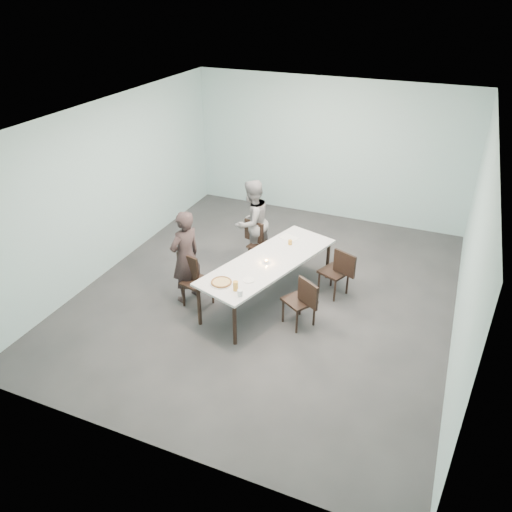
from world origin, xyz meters
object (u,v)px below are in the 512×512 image
at_px(pizza, 221,282).
at_px(diner_near, 185,257).
at_px(diner_far, 252,222).
at_px(amber_tumbler, 290,242).
at_px(table, 268,263).
at_px(beer_glass, 236,286).
at_px(side_plate, 249,280).
at_px(chair_far_left, 259,241).
at_px(water_tumbler, 240,293).
at_px(chair_near_left, 193,277).
at_px(chair_far_right, 338,270).
at_px(tealight, 266,262).
at_px(chair_near_right, 303,299).

bearing_deg(pizza, diner_near, 153.58).
relative_size(diner_far, amber_tumbler, 20.09).
xyz_separation_m(table, diner_far, (-0.76, 1.10, 0.11)).
distance_m(table, beer_glass, 1.02).
xyz_separation_m(side_plate, amber_tumbler, (0.20, 1.32, 0.04)).
bearing_deg(beer_glass, chair_far_left, 102.89).
xyz_separation_m(diner_near, diner_far, (0.49, 1.59, 0.01)).
bearing_deg(water_tumbler, diner_far, 108.91).
xyz_separation_m(diner_far, water_tumbler, (0.75, -2.20, -0.01)).
relative_size(chair_near_left, amber_tumbler, 10.88).
bearing_deg(water_tumbler, beer_glass, 139.66).
bearing_deg(table, side_plate, -94.66).
bearing_deg(table, amber_tumbler, 77.64).
relative_size(side_plate, amber_tumbler, 2.25).
distance_m(chair_far_left, side_plate, 1.76).
xyz_separation_m(side_plate, water_tumbler, (0.05, -0.42, 0.04)).
distance_m(pizza, amber_tumbler, 1.65).
height_order(chair_far_left, diner_far, diner_far).
bearing_deg(chair_far_right, water_tumbler, 81.40).
height_order(pizza, water_tumbler, water_tumbler).
height_order(water_tumbler, tealight, water_tumbler).
bearing_deg(tealight, chair_far_right, 32.00).
distance_m(chair_near_right, tealight, 0.89).
xyz_separation_m(table, chair_near_left, (-1.08, -0.57, -0.19)).
bearing_deg(table, diner_far, 124.59).
height_order(chair_far_right, beer_glass, beer_glass).
xyz_separation_m(pizza, water_tumbler, (0.39, -0.18, 0.03)).
relative_size(chair_near_right, diner_far, 0.54).
bearing_deg(chair_near_left, diner_far, 91.79).
bearing_deg(chair_far_right, diner_near, 48.16).
bearing_deg(chair_far_left, tealight, -45.69).
relative_size(table, beer_glass, 18.34).
xyz_separation_m(chair_far_left, chair_near_right, (1.33, -1.48, 0.00)).
bearing_deg(tealight, beer_glass, -97.55).
height_order(diner_near, water_tumbler, diner_near).
bearing_deg(table, chair_far_left, 120.25).
height_order(chair_near_left, chair_far_left, same).
distance_m(chair_near_left, amber_tumbler, 1.75).
relative_size(diner_far, pizza, 4.73).
height_order(chair_far_right, side_plate, chair_far_right).
xyz_separation_m(chair_far_left, diner_far, (-0.18, 0.11, 0.30)).
bearing_deg(diner_near, chair_near_right, 110.44).
bearing_deg(chair_far_left, chair_near_left, -91.60).
distance_m(beer_glass, amber_tumbler, 1.67).
xyz_separation_m(chair_near_right, tealight, (-0.75, 0.40, 0.27)).
distance_m(table, pizza, 1.00).
bearing_deg(tealight, amber_tumbler, 79.06).
bearing_deg(side_plate, water_tumbler, -83.49).
distance_m(chair_near_right, amber_tumbler, 1.32).
relative_size(chair_far_left, tealight, 15.54).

